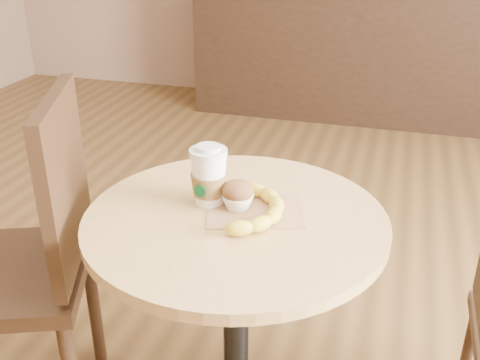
{
  "coord_description": "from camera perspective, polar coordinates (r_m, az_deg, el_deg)",
  "views": [
    {
      "loc": [
        0.42,
        -1.09,
        1.44
      ],
      "look_at": [
        0.07,
        0.12,
        0.83
      ],
      "focal_mm": 42.0,
      "sensor_mm": 36.0,
      "label": 1
    }
  ],
  "objects": [
    {
      "name": "cafe_table",
      "position": [
        1.51,
        -0.43,
        -10.16
      ],
      "size": [
        0.76,
        0.76,
        0.75
      ],
      "color": "black",
      "rests_on": "ground"
    },
    {
      "name": "service_counter",
      "position": [
        4.39,
        10.7,
        13.25
      ],
      "size": [
        2.3,
        0.65,
        1.04
      ],
      "color": "black",
      "rests_on": "ground"
    },
    {
      "name": "kraft_bag",
      "position": [
        1.42,
        1.55,
        -3.15
      ],
      "size": [
        0.28,
        0.24,
        0.0
      ],
      "primitive_type": "cube",
      "rotation": [
        0.0,
        0.0,
        0.3
      ],
      "color": "#A67750",
      "rests_on": "cafe_table"
    },
    {
      "name": "muffin",
      "position": [
        1.41,
        -0.24,
        -1.52
      ],
      "size": [
        0.08,
        0.08,
        0.07
      ],
      "color": "white",
      "rests_on": "kraft_bag"
    },
    {
      "name": "banana",
      "position": [
        1.38,
        2.02,
        -2.99
      ],
      "size": [
        0.15,
        0.28,
        0.04
      ],
      "primitive_type": null,
      "rotation": [
        0.0,
        0.0,
        -0.0
      ],
      "color": "gold",
      "rests_on": "kraft_bag"
    },
    {
      "name": "chair_left",
      "position": [
        1.69,
        -20.78,
        -7.33
      ],
      "size": [
        0.58,
        0.58,
        1.02
      ],
      "rotation": [
        0.0,
        0.0,
        -1.19
      ],
      "color": "#301E11",
      "rests_on": "ground"
    },
    {
      "name": "coffee_cup",
      "position": [
        1.43,
        -3.17,
        0.2
      ],
      "size": [
        0.1,
        0.1,
        0.16
      ],
      "rotation": [
        0.0,
        0.0,
        -0.16
      ],
      "color": "white",
      "rests_on": "cafe_table"
    }
  ]
}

